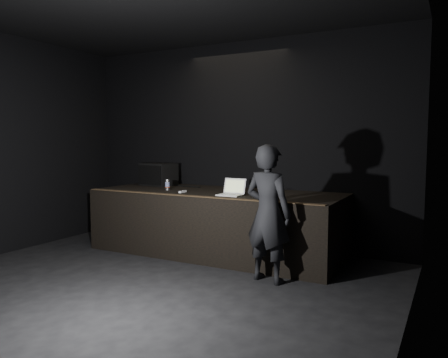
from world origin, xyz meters
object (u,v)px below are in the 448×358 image
at_px(person, 268,213).
at_px(beer_can, 167,185).
at_px(laptop, 232,191).
at_px(stage_monitor, 158,174).
at_px(stage_riser, 217,222).

bearing_deg(person, beer_can, -8.30).
xyz_separation_m(laptop, beer_can, (-1.24, 0.09, 0.03)).
height_order(laptop, person, person).
xyz_separation_m(stage_monitor, beer_can, (0.61, -0.57, -0.11)).
bearing_deg(stage_monitor, stage_riser, -4.97).
height_order(laptop, beer_can, laptop).
bearing_deg(stage_riser, person, -36.59).
bearing_deg(stage_monitor, laptop, -11.03).
bearing_deg(stage_riser, beer_can, -163.84).
xyz_separation_m(stage_riser, person, (1.28, -0.95, 0.38)).
xyz_separation_m(laptop, person, (0.84, -0.63, -0.18)).
distance_m(stage_monitor, person, 3.00).
relative_size(stage_riser, person, 2.26).
bearing_deg(laptop, beer_can, 176.77).
relative_size(laptop, beer_can, 2.00).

